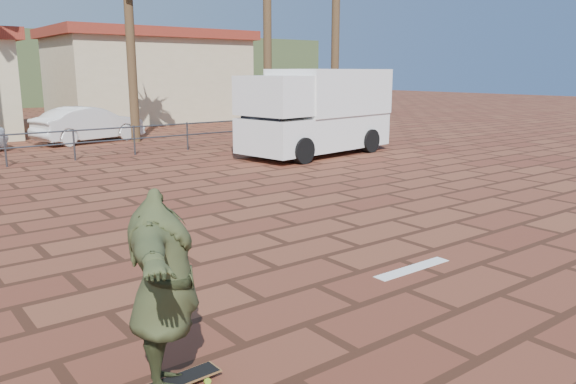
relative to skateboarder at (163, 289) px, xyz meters
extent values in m
plane|color=brown|center=(3.52, 2.00, -0.98)|extent=(120.00, 120.00, 0.00)
cube|color=white|center=(4.22, 0.80, -0.97)|extent=(1.40, 0.22, 0.01)
cylinder|color=#47494F|center=(1.52, 14.00, -0.48)|extent=(0.06, 0.06, 1.00)
cylinder|color=#47494F|center=(3.52, 14.00, -0.48)|extent=(0.06, 0.06, 1.00)
cylinder|color=#47494F|center=(5.52, 14.00, -0.48)|extent=(0.06, 0.06, 1.00)
cylinder|color=#47494F|center=(7.52, 14.00, -0.48)|extent=(0.06, 0.06, 1.00)
cylinder|color=#47494F|center=(9.52, 14.00, -0.48)|extent=(0.06, 0.06, 1.00)
cylinder|color=#47494F|center=(11.52, 14.00, -0.48)|extent=(0.06, 0.06, 1.00)
cylinder|color=#47494F|center=(13.52, 14.00, -0.48)|extent=(0.06, 0.06, 1.00)
cylinder|color=#47494F|center=(15.52, 14.00, -0.48)|extent=(0.06, 0.06, 1.00)
cylinder|color=#47494F|center=(3.52, 14.00, -0.03)|extent=(24.00, 0.05, 0.05)
cylinder|color=#47494F|center=(3.52, 14.00, -0.43)|extent=(24.00, 0.05, 0.05)
cylinder|color=brown|center=(7.02, 17.50, 2.27)|extent=(0.36, 0.36, 6.50)
cylinder|color=brown|center=(12.52, 16.00, 2.92)|extent=(0.36, 0.36, 7.80)
cylinder|color=brown|center=(15.52, 15.00, 3.42)|extent=(0.36, 0.36, 8.80)
cube|color=beige|center=(11.52, 26.00, 1.27)|extent=(10.00, 6.00, 4.50)
cube|color=maroon|center=(11.52, 26.00, 3.77)|extent=(10.60, 6.60, 0.50)
cube|color=olive|center=(0.00, 0.00, -0.89)|extent=(1.00, 0.25, 0.02)
cube|color=black|center=(0.00, 0.00, -0.88)|extent=(0.96, 0.23, 0.00)
cube|color=silver|center=(0.34, 0.01, -0.92)|extent=(0.06, 0.16, 0.03)
cylinder|color=#90C82A|center=(0.35, -0.09, -0.95)|extent=(0.06, 0.03, 0.06)
cylinder|color=#90C82A|center=(0.34, 0.11, -0.95)|extent=(0.06, 0.03, 0.06)
imported|color=#353C20|center=(0.00, 0.00, 0.00)|extent=(1.35, 2.23, 1.76)
cube|color=white|center=(10.52, 10.39, -0.21)|extent=(5.79, 3.04, 1.12)
cube|color=white|center=(11.23, 10.50, 1.12)|extent=(4.39, 2.93, 1.53)
cube|color=white|center=(8.60, 10.10, 1.06)|extent=(1.95, 2.46, 1.23)
cube|color=black|center=(7.95, 10.00, 0.60)|extent=(0.32, 1.73, 0.66)
cylinder|color=black|center=(8.87, 9.06, -0.57)|extent=(0.85, 0.40, 0.82)
cylinder|color=black|center=(8.55, 11.18, -0.57)|extent=(0.85, 0.40, 0.82)
cylinder|color=black|center=(12.30, 9.58, -0.57)|extent=(0.85, 0.40, 0.82)
cylinder|color=black|center=(11.98, 11.70, -0.57)|extent=(0.85, 0.40, 0.82)
imported|color=white|center=(5.50, 18.50, -0.27)|extent=(4.55, 2.49, 1.42)
cylinder|color=gray|center=(15.52, 13.40, 0.16)|extent=(0.06, 0.06, 2.27)
cube|color=#193FB2|center=(15.52, 13.40, 1.08)|extent=(0.47, 0.09, 0.46)
camera|label=1|loc=(-1.89, -4.19, 1.81)|focal=35.00mm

